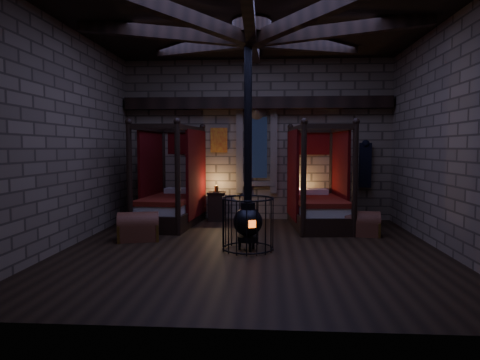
# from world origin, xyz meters

# --- Properties ---
(room) EXTENTS (7.02, 7.02, 4.29)m
(room) POSITION_xyz_m (-0.00, 0.09, 3.74)
(room) COLOR black
(room) RESTS_ON ground
(bed_left) EXTENTS (1.43, 2.41, 2.41)m
(bed_left) POSITION_xyz_m (-2.07, 2.45, 0.60)
(bed_left) COLOR black
(bed_left) RESTS_ON ground
(bed_right) EXTENTS (1.39, 2.39, 2.40)m
(bed_right) POSITION_xyz_m (1.50, 2.44, 0.59)
(bed_right) COLOR black
(bed_right) RESTS_ON ground
(trunk_left) EXTENTS (0.92, 0.71, 0.60)m
(trunk_left) POSITION_xyz_m (-2.34, 0.66, 0.27)
(trunk_left) COLOR brown
(trunk_left) RESTS_ON ground
(trunk_right) EXTENTS (0.80, 0.57, 0.54)m
(trunk_right) POSITION_xyz_m (2.34, 1.46, 0.24)
(trunk_right) COLOR brown
(trunk_right) RESTS_ON ground
(nightstand_left) EXTENTS (0.50, 0.48, 0.92)m
(nightstand_left) POSITION_xyz_m (-1.03, 3.13, 0.39)
(nightstand_left) COLOR black
(nightstand_left) RESTS_ON ground
(nightstand_right) EXTENTS (0.43, 0.42, 0.72)m
(nightstand_right) POSITION_xyz_m (1.16, 3.12, 0.34)
(nightstand_right) COLOR black
(nightstand_right) RESTS_ON ground
(stove) EXTENTS (0.96, 0.96, 4.05)m
(stove) POSITION_xyz_m (-0.06, -0.02, 0.60)
(stove) COLOR black
(stove) RESTS_ON ground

